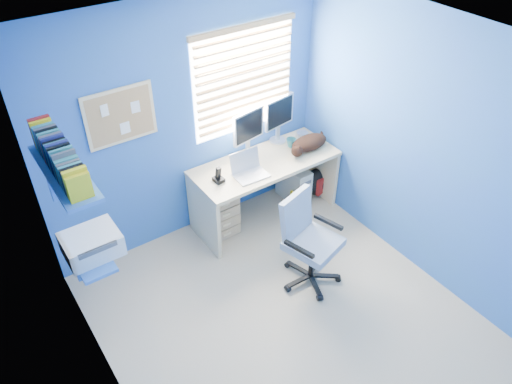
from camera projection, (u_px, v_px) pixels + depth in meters
floor at (283, 315)px, 4.56m from camera, size 3.00×3.20×0.00m
ceiling at (296, 52)px, 3.04m from camera, size 3.00×3.20×0.00m
wall_back at (188, 124)px, 4.85m from camera, size 3.00×0.01×2.50m
wall_front at (465, 361)px, 2.76m from camera, size 3.00×0.01×2.50m
wall_left at (99, 297)px, 3.13m from camera, size 0.01×3.20×2.50m
wall_right at (420, 150)px, 4.48m from camera, size 0.01×3.20×2.50m
desk at (265, 189)px, 5.47m from camera, size 1.59×0.65×0.74m
laptop at (251, 167)px, 4.97m from camera, size 0.34×0.28×0.22m
monitor_left at (248, 134)px, 5.17m from camera, size 0.41×0.19×0.54m
monitor_right at (278, 120)px, 5.40m from camera, size 0.41×0.18×0.54m
phone at (218, 174)px, 4.91m from camera, size 0.10×0.12×0.17m
mug at (291, 143)px, 5.45m from camera, size 0.10×0.09×0.10m
cd_spindle at (302, 135)px, 5.60m from camera, size 0.13×0.13×0.07m
cat at (309, 143)px, 5.39m from camera, size 0.49×0.35×0.16m
tower_pc at (294, 183)px, 5.81m from camera, size 0.20×0.44×0.45m
drawer_boxes at (220, 213)px, 5.31m from camera, size 0.35×0.28×0.54m
yellow_book at (294, 203)px, 5.68m from camera, size 0.03×0.17×0.24m
backpack at (317, 182)px, 5.91m from camera, size 0.35×0.30×0.35m
office_chair at (308, 251)px, 4.73m from camera, size 0.67×0.67×0.94m
window_blinds at (245, 80)px, 4.94m from camera, size 1.15×0.05×1.10m
corkboard at (120, 116)px, 4.36m from camera, size 0.64×0.02×0.52m
wall_shelves at (76, 204)px, 3.57m from camera, size 0.42×0.90×1.05m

